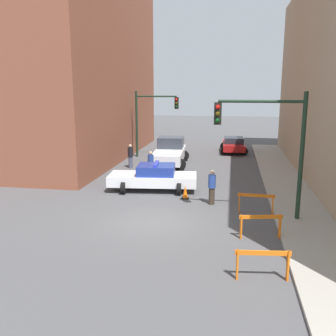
% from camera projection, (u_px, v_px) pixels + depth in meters
% --- Properties ---
extents(ground_plane, '(120.00, 120.00, 0.00)m').
position_uv_depth(ground_plane, '(153.00, 222.00, 15.56)').
color(ground_plane, '#4C4C4F').
extents(sidewalk_right, '(2.40, 44.00, 0.12)m').
position_uv_depth(sidewalk_right, '(309.00, 230.00, 14.52)').
color(sidewalk_right, '#9E998E').
rests_on(sidewalk_right, ground_plane).
extents(building_corner_left, '(14.00, 20.00, 20.46)m').
position_uv_depth(building_corner_left, '(38.00, 25.00, 28.89)').
color(building_corner_left, brown).
rests_on(building_corner_left, ground_plane).
extents(traffic_light_near, '(3.64, 0.35, 5.20)m').
position_uv_depth(traffic_light_near, '(273.00, 136.00, 15.08)').
color(traffic_light_near, black).
rests_on(traffic_light_near, sidewalk_right).
extents(traffic_light_far, '(3.44, 0.35, 5.20)m').
position_uv_depth(traffic_light_far, '(150.00, 114.00, 29.37)').
color(traffic_light_far, black).
rests_on(traffic_light_far, ground_plane).
extents(police_car, '(4.86, 2.66, 1.52)m').
position_uv_depth(police_car, '(154.00, 177.00, 20.20)').
color(police_car, white).
rests_on(police_car, ground_plane).
extents(white_truck, '(2.83, 5.50, 1.90)m').
position_uv_depth(white_truck, '(170.00, 152.00, 27.00)').
color(white_truck, silver).
rests_on(white_truck, ground_plane).
extents(parked_car_near, '(2.38, 4.36, 1.31)m').
position_uv_depth(parked_car_near, '(234.00, 144.00, 32.18)').
color(parked_car_near, maroon).
rests_on(parked_car_near, ground_plane).
extents(pedestrian_crossing, '(0.39, 0.39, 1.66)m').
position_uv_depth(pedestrian_crossing, '(151.00, 164.00, 22.98)').
color(pedestrian_crossing, black).
rests_on(pedestrian_crossing, ground_plane).
extents(pedestrian_corner, '(0.36, 0.36, 1.66)m').
position_uv_depth(pedestrian_corner, '(130.00, 156.00, 25.77)').
color(pedestrian_corner, '#474C66').
rests_on(pedestrian_corner, ground_plane).
extents(pedestrian_sidewalk, '(0.49, 0.49, 1.66)m').
position_uv_depth(pedestrian_sidewalk, '(212.00, 187.00, 17.71)').
color(pedestrian_sidewalk, '#382D23').
rests_on(pedestrian_sidewalk, ground_plane).
extents(barrier_front, '(1.60, 0.33, 0.90)m').
position_uv_depth(barrier_front, '(263.00, 260.00, 10.73)').
color(barrier_front, orange).
rests_on(barrier_front, ground_plane).
extents(barrier_mid, '(1.58, 0.46, 0.90)m').
position_uv_depth(barrier_mid, '(261.00, 222.00, 13.71)').
color(barrier_mid, orange).
rests_on(barrier_mid, ground_plane).
extents(barrier_back, '(1.60, 0.22, 0.90)m').
position_uv_depth(barrier_back, '(256.00, 200.00, 16.43)').
color(barrier_back, orange).
rests_on(barrier_back, ground_plane).
extents(traffic_cone, '(0.36, 0.36, 0.66)m').
position_uv_depth(traffic_cone, '(185.00, 192.00, 18.76)').
color(traffic_cone, black).
rests_on(traffic_cone, ground_plane).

